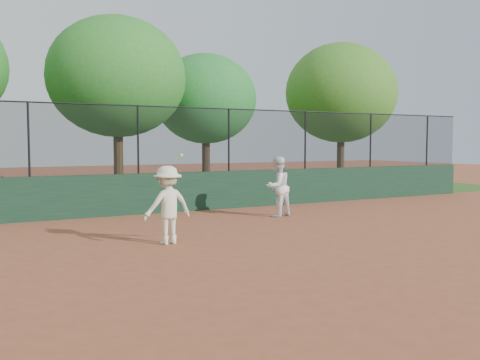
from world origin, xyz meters
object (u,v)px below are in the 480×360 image
tree_3 (206,99)px  tree_4 (341,93)px  player_main (168,205)px  tree_2 (117,77)px  player_second (278,187)px

tree_3 → tree_4: tree_4 is taller
player_main → tree_3: size_ratio=0.31×
player_main → tree_2: tree_2 is taller
tree_2 → tree_4: (10.73, -0.11, -0.13)m
tree_4 → tree_3: bearing=164.1°
tree_4 → player_second: bearing=-138.9°
player_main → tree_3: (6.27, 11.33, 3.23)m
player_main → tree_3: bearing=61.0°
player_second → tree_4: bearing=-151.6°
player_second → player_main: bearing=16.3°
player_main → tree_2: (1.79, 9.66, 3.76)m
player_main → tree_2: bearing=79.5°
player_main → tree_3: 13.34m
player_second → tree_2: (-2.48, 7.30, 3.72)m
tree_2 → tree_3: size_ratio=1.13×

